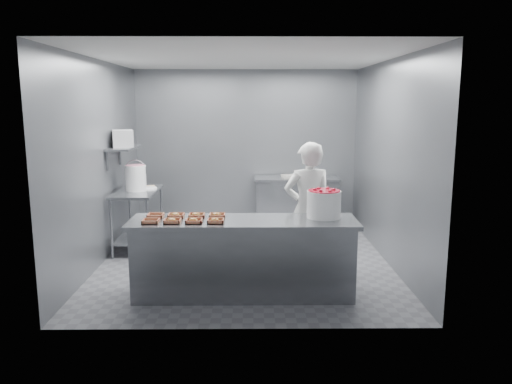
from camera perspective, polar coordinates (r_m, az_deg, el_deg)
floor at (r=7.23m, az=-1.26°, el=-7.65°), size 4.50×4.50×0.00m
ceiling at (r=6.91m, az=-1.35°, el=15.03°), size 4.50×4.50×0.00m
wall_back at (r=9.17m, az=-1.12°, el=5.08°), size 4.00×0.04×2.80m
wall_left at (r=7.24m, az=-17.36°, el=3.25°), size 0.04×4.50×2.80m
wall_right at (r=7.19m, az=14.87°, el=3.33°), size 0.04×4.50×2.80m
service_counter at (r=5.81m, az=-1.44°, el=-7.48°), size 2.60×0.70×0.90m
prep_table at (r=7.86m, az=-13.35°, el=-2.02°), size 0.60×1.20×0.90m
back_counter at (r=9.00m, az=4.62°, el=-1.15°), size 1.50×0.60×0.90m
wall_shelf at (r=7.75m, az=-14.87°, el=4.92°), size 0.35×0.90×0.03m
tray_0 at (r=5.67m, az=-11.92°, el=-3.27°), size 0.19×0.18×0.04m
tray_1 at (r=5.62m, az=-9.55°, el=-3.26°), size 0.19×0.18×0.06m
tray_2 at (r=5.59m, az=-7.12°, el=-3.27°), size 0.19×0.18×0.06m
tray_3 at (r=5.57m, az=-4.66°, el=-3.28°), size 0.19×0.18×0.06m
tray_4 at (r=5.92m, az=-11.41°, el=-2.66°), size 0.19×0.18×0.04m
tray_5 at (r=5.88m, az=-9.15°, el=-2.65°), size 0.19×0.18×0.06m
tray_6 at (r=5.85m, az=-6.82°, el=-2.66°), size 0.19×0.18×0.06m
tray_7 at (r=5.83m, az=-4.47°, el=-2.66°), size 0.19×0.18×0.06m
worker at (r=6.47m, az=5.95°, el=-1.92°), size 0.69×0.52×1.73m
strawberry_tub at (r=5.81m, az=7.77°, el=-1.26°), size 0.39×0.39×0.32m
glaze_bucket at (r=7.74m, az=-13.58°, el=1.64°), size 0.32×0.31×0.47m
bucket_lid at (r=7.87m, az=-12.28°, el=0.41°), size 0.31×0.31×0.02m
rag at (r=8.05m, az=-12.02°, el=0.63°), size 0.18×0.17×0.02m
appliance at (r=7.71m, az=-14.99°, el=5.93°), size 0.38×0.41×0.25m
paper_stack at (r=8.91m, az=4.00°, el=1.82°), size 0.35×0.29×0.05m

